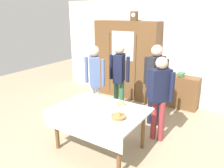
{
  "coord_description": "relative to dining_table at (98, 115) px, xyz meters",
  "views": [
    {
      "loc": [
        2.04,
        -2.98,
        2.37
      ],
      "look_at": [
        0.0,
        0.2,
        1.12
      ],
      "focal_mm": 35.03,
      "sensor_mm": 36.0,
      "label": 1
    }
  ],
  "objects": [
    {
      "name": "person_near_right_end",
      "position": [
        -0.4,
        1.37,
        0.38
      ],
      "size": [
        0.52,
        0.4,
        1.71
      ],
      "color": "#33704C",
      "rests_on": "ground"
    },
    {
      "name": "bookshelf_low",
      "position": [
        0.65,
        2.64,
        -0.26
      ],
      "size": [
        0.94,
        0.35,
        0.83
      ],
      "color": "brown",
      "rests_on": "ground"
    },
    {
      "name": "person_beside_shelf",
      "position": [
        -0.7,
        0.84,
        0.38
      ],
      "size": [
        0.52,
        0.4,
        1.71
      ],
      "color": "silver",
      "rests_on": "ground"
    },
    {
      "name": "tea_cup_front_edge",
      "position": [
        -0.39,
        -0.35,
        0.13
      ],
      "size": [
        0.13,
        0.13,
        0.06
      ],
      "color": "silver",
      "rests_on": "dining_table"
    },
    {
      "name": "bread_basket",
      "position": [
        0.45,
        -0.08,
        0.14
      ],
      "size": [
        0.24,
        0.24,
        0.16
      ],
      "color": "#9E7542",
      "rests_on": "dining_table"
    },
    {
      "name": "tea_cup_center",
      "position": [
        0.41,
        0.19,
        0.13
      ],
      "size": [
        0.13,
        0.13,
        0.06
      ],
      "color": "white",
      "rests_on": "dining_table"
    },
    {
      "name": "book_stack",
      "position": [
        0.65,
        2.64,
        0.21
      ],
      "size": [
        0.17,
        0.23,
        0.09
      ],
      "color": "#B29333",
      "rests_on": "bookshelf_low"
    },
    {
      "name": "tea_cup_back_edge",
      "position": [
        -0.02,
        0.03,
        0.13
      ],
      "size": [
        0.13,
        0.13,
        0.06
      ],
      "color": "white",
      "rests_on": "dining_table"
    },
    {
      "name": "tea_cup_mid_right",
      "position": [
        -0.34,
        0.02,
        0.13
      ],
      "size": [
        0.13,
        0.13,
        0.06
      ],
      "color": "silver",
      "rests_on": "dining_table"
    },
    {
      "name": "dining_table",
      "position": [
        0.0,
        0.0,
        0.0
      ],
      "size": [
        1.57,
        1.13,
        0.77
      ],
      "color": "brown",
      "rests_on": "ground"
    },
    {
      "name": "mantel_clock",
      "position": [
        -0.69,
        2.59,
        1.6
      ],
      "size": [
        0.18,
        0.11,
        0.24
      ],
      "color": "brown",
      "rests_on": "wall_cabinet"
    },
    {
      "name": "spoon_mid_left",
      "position": [
        0.26,
        -0.32,
        0.1
      ],
      "size": [
        0.12,
        0.02,
        0.01
      ],
      "color": "silver",
      "rests_on": "dining_table"
    },
    {
      "name": "tea_cup_far_right",
      "position": [
        -0.58,
        0.33,
        0.13
      ],
      "size": [
        0.13,
        0.13,
        0.06
      ],
      "color": "white",
      "rests_on": "dining_table"
    },
    {
      "name": "tea_cup_near_left",
      "position": [
        -0.13,
        0.38,
        0.13
      ],
      "size": [
        0.13,
        0.13,
        0.06
      ],
      "color": "white",
      "rests_on": "dining_table"
    },
    {
      "name": "person_behind_table_left",
      "position": [
        0.45,
        1.4,
        0.41
      ],
      "size": [
        0.52,
        0.4,
        1.75
      ],
      "color": "#191E38",
      "rests_on": "ground"
    },
    {
      "name": "person_behind_table_right",
      "position": [
        0.76,
        0.87,
        0.32
      ],
      "size": [
        0.52,
        0.4,
        1.63
      ],
      "color": "#933338",
      "rests_on": "ground"
    },
    {
      "name": "ground_plane",
      "position": [
        0.0,
        0.24,
        -0.67
      ],
      "size": [
        12.0,
        12.0,
        0.0
      ],
      "primitive_type": "plane",
      "color": "tan",
      "rests_on": "ground"
    },
    {
      "name": "spoon_mid_right",
      "position": [
        -0.16,
        -0.36,
        0.1
      ],
      "size": [
        0.12,
        0.02,
        0.01
      ],
      "color": "silver",
      "rests_on": "dining_table"
    },
    {
      "name": "wall_cabinet",
      "position": [
        -0.9,
        2.59,
        0.41
      ],
      "size": [
        1.87,
        0.46,
        2.15
      ],
      "color": "brown",
      "rests_on": "ground"
    },
    {
      "name": "pastry_plate",
      "position": [
        0.22,
        0.41,
        0.12
      ],
      "size": [
        0.28,
        0.28,
        0.05
      ],
      "color": "white",
      "rests_on": "dining_table"
    },
    {
      "name": "back_wall",
      "position": [
        0.0,
        2.89,
        0.68
      ],
      "size": [
        6.4,
        0.1,
        2.7
      ],
      "primitive_type": "cube",
      "color": "silver",
      "rests_on": "ground"
    }
  ]
}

